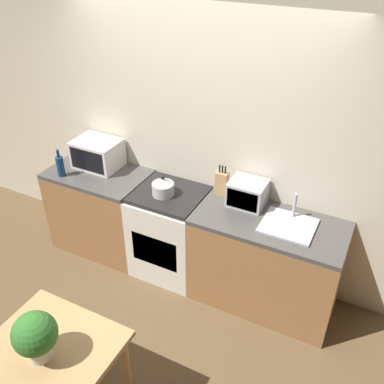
# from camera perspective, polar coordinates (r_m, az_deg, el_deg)

# --- Properties ---
(ground_plane) EXTENTS (16.00, 16.00, 0.00)m
(ground_plane) POSITION_cam_1_polar(r_m,az_deg,el_deg) (3.91, -7.43, -18.26)
(ground_plane) COLOR brown
(wall_back) EXTENTS (10.00, 0.06, 2.60)m
(wall_back) POSITION_cam_1_polar(r_m,az_deg,el_deg) (3.91, 1.08, 6.72)
(wall_back) COLOR beige
(wall_back) RESTS_ON ground_plane
(counter_left_run) EXTENTS (0.99, 0.62, 0.90)m
(counter_left_run) POSITION_cam_1_polar(r_m,az_deg,el_deg) (4.56, -11.88, -2.30)
(counter_left_run) COLOR olive
(counter_left_run) RESTS_ON ground_plane
(counter_right_run) EXTENTS (1.27, 0.62, 0.90)m
(counter_right_run) POSITION_cam_1_polar(r_m,az_deg,el_deg) (3.89, 9.74, -9.21)
(counter_right_run) COLOR olive
(counter_right_run) RESTS_ON ground_plane
(stove_range) EXTENTS (0.65, 0.62, 0.90)m
(stove_range) POSITION_cam_1_polar(r_m,az_deg,el_deg) (4.17, -2.89, -5.34)
(stove_range) COLOR silver
(stove_range) RESTS_ON ground_plane
(kettle) EXTENTS (0.20, 0.20, 0.20)m
(kettle) POSITION_cam_1_polar(r_m,az_deg,el_deg) (3.85, -3.89, 0.72)
(kettle) COLOR #B7B7BC
(kettle) RESTS_ON stove_range
(microwave) EXTENTS (0.45, 0.34, 0.28)m
(microwave) POSITION_cam_1_polar(r_m,az_deg,el_deg) (4.37, -12.48, 5.01)
(microwave) COLOR silver
(microwave) RESTS_ON counter_left_run
(bottle) EXTENTS (0.07, 0.07, 0.28)m
(bottle) POSITION_cam_1_polar(r_m,az_deg,el_deg) (4.30, -17.16, 3.37)
(bottle) COLOR navy
(bottle) RESTS_ON counter_left_run
(knife_block) EXTENTS (0.11, 0.07, 0.29)m
(knife_block) POSITION_cam_1_polar(r_m,az_deg,el_deg) (3.84, 4.00, 1.20)
(knife_block) COLOR tan
(knife_block) RESTS_ON counter_right_run
(toaster_oven) EXTENTS (0.31, 0.26, 0.22)m
(toaster_oven) POSITION_cam_1_polar(r_m,az_deg,el_deg) (3.72, 7.39, -0.15)
(toaster_oven) COLOR #ADAFB5
(toaster_oven) RESTS_ON counter_right_run
(sink_basin) EXTENTS (0.43, 0.38, 0.24)m
(sink_basin) POSITION_cam_1_polar(r_m,az_deg,el_deg) (3.57, 12.75, -4.25)
(sink_basin) COLOR #ADAFB5
(sink_basin) RESTS_ON counter_right_run
(dining_table) EXTENTS (0.81, 0.79, 0.76)m
(dining_table) POSITION_cam_1_polar(r_m,az_deg,el_deg) (3.04, -18.68, -20.82)
(dining_table) COLOR tan
(dining_table) RESTS_ON ground_plane
(potted_plant) EXTENTS (0.27, 0.27, 0.34)m
(potted_plant) POSITION_cam_1_polar(r_m,az_deg,el_deg) (2.81, -20.18, -17.50)
(potted_plant) COLOR beige
(potted_plant) RESTS_ON dining_table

